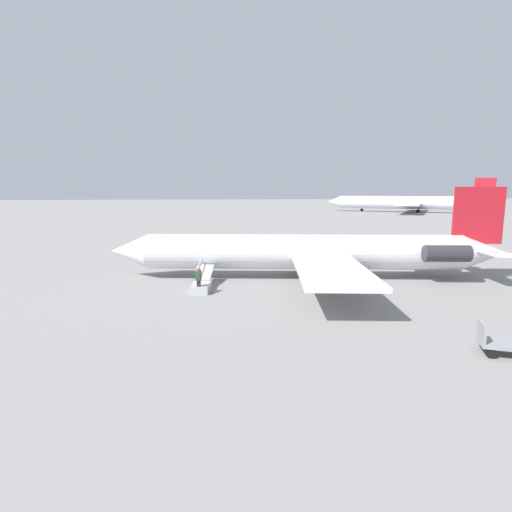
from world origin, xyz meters
name	(u,v)px	position (x,y,z in m)	size (l,w,h in m)	color
ground_plane	(303,278)	(0.00, 0.00, 0.00)	(600.00, 600.00, 0.00)	gray
airplane_main	(316,251)	(-0.87, 0.17, 1.94)	(28.18, 21.58, 6.50)	silver
airplane_far_center	(408,202)	(-57.14, -84.52, 2.97)	(42.01, 33.37, 9.98)	silver
boarding_stairs	(202,285)	(7.30, 2.42, 0.37)	(1.76, 4.13, 1.64)	#B2B2B7
passenger	(198,278)	(7.51, 3.44, 1.00)	(0.39, 0.56, 1.74)	#23232D
luggage_cart	(508,344)	(-3.82, 14.62, 0.46)	(2.46, 1.95, 1.22)	gray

